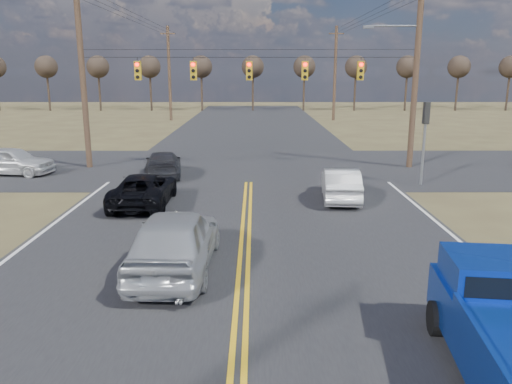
{
  "coord_description": "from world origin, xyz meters",
  "views": [
    {
      "loc": [
        0.32,
        -9.62,
        5.25
      ],
      "look_at": [
        0.35,
        5.89,
        1.5
      ],
      "focal_mm": 35.0,
      "sensor_mm": 36.0,
      "label": 1
    }
  ],
  "objects_px": {
    "pickup_truck": "(510,333)",
    "dgrey_car_queue": "(163,164)",
    "white_car_queue": "(341,184)",
    "black_suv": "(144,189)",
    "cross_car_west": "(12,161)",
    "silver_suv": "(175,240)"
  },
  "relations": [
    {
      "from": "silver_suv",
      "to": "pickup_truck",
      "type": "bearing_deg",
      "value": 144.2
    },
    {
      "from": "white_car_queue",
      "to": "black_suv",
      "type": "bearing_deg",
      "value": 10.95
    },
    {
      "from": "pickup_truck",
      "to": "black_suv",
      "type": "bearing_deg",
      "value": 133.97
    },
    {
      "from": "silver_suv",
      "to": "white_car_queue",
      "type": "bearing_deg",
      "value": -125.33
    },
    {
      "from": "pickup_truck",
      "to": "silver_suv",
      "type": "bearing_deg",
      "value": 149.81
    },
    {
      "from": "pickup_truck",
      "to": "dgrey_car_queue",
      "type": "height_order",
      "value": "pickup_truck"
    },
    {
      "from": "white_car_queue",
      "to": "dgrey_car_queue",
      "type": "distance_m",
      "value": 9.58
    },
    {
      "from": "pickup_truck",
      "to": "black_suv",
      "type": "xyz_separation_m",
      "value": [
        -8.85,
        11.78,
        -0.25
      ]
    },
    {
      "from": "white_car_queue",
      "to": "dgrey_car_queue",
      "type": "relative_size",
      "value": 0.93
    },
    {
      "from": "silver_suv",
      "to": "white_car_queue",
      "type": "distance_m",
      "value": 9.56
    },
    {
      "from": "silver_suv",
      "to": "black_suv",
      "type": "height_order",
      "value": "silver_suv"
    },
    {
      "from": "black_suv",
      "to": "cross_car_west",
      "type": "distance_m",
      "value": 10.24
    },
    {
      "from": "dgrey_car_queue",
      "to": "pickup_truck",
      "type": "bearing_deg",
      "value": 109.2
    },
    {
      "from": "white_car_queue",
      "to": "dgrey_car_queue",
      "type": "bearing_deg",
      "value": -24.93
    },
    {
      "from": "black_suv",
      "to": "white_car_queue",
      "type": "relative_size",
      "value": 1.14
    },
    {
      "from": "white_car_queue",
      "to": "cross_car_west",
      "type": "height_order",
      "value": "cross_car_west"
    },
    {
      "from": "white_car_queue",
      "to": "cross_car_west",
      "type": "relative_size",
      "value": 0.95
    },
    {
      "from": "pickup_truck",
      "to": "cross_car_west",
      "type": "bearing_deg",
      "value": 140.67
    },
    {
      "from": "black_suv",
      "to": "cross_car_west",
      "type": "relative_size",
      "value": 1.08
    },
    {
      "from": "dgrey_car_queue",
      "to": "cross_car_west",
      "type": "xyz_separation_m",
      "value": [
        -7.97,
        0.5,
        0.09
      ]
    },
    {
      "from": "pickup_truck",
      "to": "white_car_queue",
      "type": "distance_m",
      "value": 12.63
    },
    {
      "from": "pickup_truck",
      "to": "silver_suv",
      "type": "xyz_separation_m",
      "value": [
        -6.51,
        4.95,
        -0.03
      ]
    }
  ]
}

